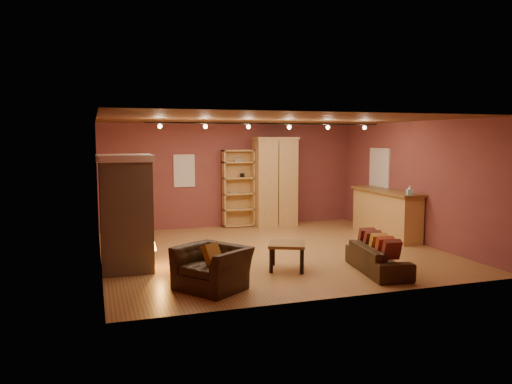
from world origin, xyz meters
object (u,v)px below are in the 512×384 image
object	(u,v)px
armoire	(275,182)
loveseat	(378,253)
armchair	(212,261)
coffee_table	(287,247)
bar_counter	(386,213)
fireplace	(126,213)
bookcase	(238,188)

from	to	relation	value
armoire	loveseat	size ratio (longest dim) A/B	1.42
armchair	coffee_table	size ratio (longest dim) A/B	1.45
bar_counter	loveseat	xyz separation A→B (m)	(-1.94, -2.78, -0.24)
fireplace	armoire	xyz separation A→B (m)	(4.19, 3.54, 0.16)
bar_counter	coffee_table	bearing A→B (deg)	-148.43
fireplace	loveseat	xyz separation A→B (m)	(4.30, -1.55, -0.71)
armoire	bar_counter	size ratio (longest dim) A/B	1.01
loveseat	armchair	size ratio (longest dim) A/B	1.36
coffee_table	loveseat	bearing A→B (deg)	-23.92
bookcase	loveseat	distance (m)	5.45
fireplace	bookcase	xyz separation A→B (m)	(3.18, 3.74, 0.00)
bookcase	coffee_table	xyz separation A→B (m)	(-0.39, -4.62, -0.64)
armchair	bookcase	bearing A→B (deg)	124.09
bookcase	fireplace	bearing A→B (deg)	-130.41
armoire	coffee_table	size ratio (longest dim) A/B	2.80
bookcase	bar_counter	bearing A→B (deg)	-39.33
bookcase	coffee_table	distance (m)	4.68
loveseat	coffee_table	xyz separation A→B (m)	(-1.50, 0.67, 0.08)
armoire	loveseat	world-z (taller)	armoire
fireplace	armchair	size ratio (longest dim) A/B	1.69
bar_counter	armoire	bearing A→B (deg)	131.67
fireplace	armoire	world-z (taller)	armoire
loveseat	fireplace	bearing A→B (deg)	78.73
fireplace	bar_counter	xyz separation A→B (m)	(6.24, 1.23, -0.48)
armoire	loveseat	bearing A→B (deg)	-88.73
armchair	loveseat	bearing A→B (deg)	55.26
fireplace	loveseat	size ratio (longest dim) A/B	1.24
fireplace	armchair	distance (m)	2.10
bar_counter	coffee_table	size ratio (longest dim) A/B	2.77
armchair	coffee_table	world-z (taller)	armchair
bookcase	loveseat	size ratio (longest dim) A/B	1.23
bar_counter	loveseat	size ratio (longest dim) A/B	1.41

